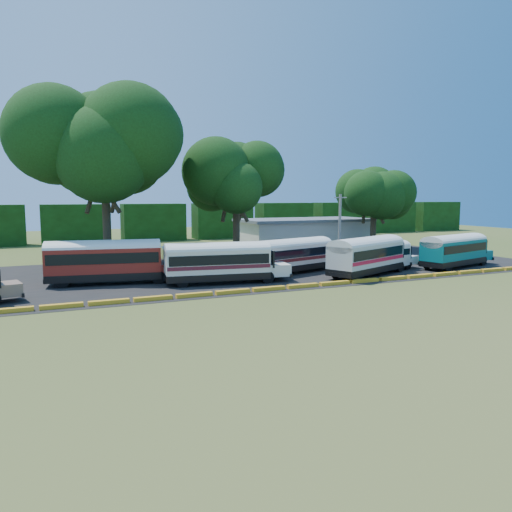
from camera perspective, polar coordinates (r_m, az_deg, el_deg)
name	(u,v)px	position (r m, az deg, el deg)	size (l,w,h in m)	color
ground	(292,291)	(38.50, 4.14, -4.06)	(160.00, 160.00, 0.00)	#36521B
asphalt_strip	(244,270)	(49.62, -1.39, -1.55)	(64.00, 24.00, 0.02)	black
curb	(286,287)	(39.35, 3.45, -3.59)	(53.70, 0.45, 0.30)	orange
terminal_building	(304,232)	(72.96, 5.51, 2.73)	(19.00, 9.00, 4.00)	beige
treeline_backdrop	(153,222)	(83.36, -11.64, 3.81)	(130.00, 4.00, 6.00)	black
bus_red	(107,259)	(43.17, -16.63, -0.30)	(11.49, 4.52, 3.68)	black
bus_cream_west	(220,260)	(41.69, -4.17, -0.48)	(10.83, 4.09, 3.47)	black
bus_cream_east	(295,253)	(47.52, 4.50, 0.31)	(10.32, 5.27, 3.30)	black
bus_white_red	(368,254)	(46.76, 12.66, 0.25)	(11.09, 6.60, 3.58)	black
bus_white_blue	(380,255)	(49.60, 13.95, 0.16)	(9.17, 4.29, 2.93)	black
bus_teal	(455,249)	(54.71, 21.81, 0.79)	(10.63, 5.08, 3.39)	black
tree_west	(104,143)	(51.84, -17.00, 12.25)	(13.25, 13.25, 17.30)	#332819
tree_center	(236,174)	(57.71, -2.29, 9.32)	(9.83, 9.83, 13.40)	#332819
tree_east	(374,190)	(70.15, 13.36, 7.38)	(8.41, 8.41, 11.26)	#332819
utility_pole	(340,227)	(56.63, 9.55, 3.31)	(1.60, 0.30, 7.48)	gray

